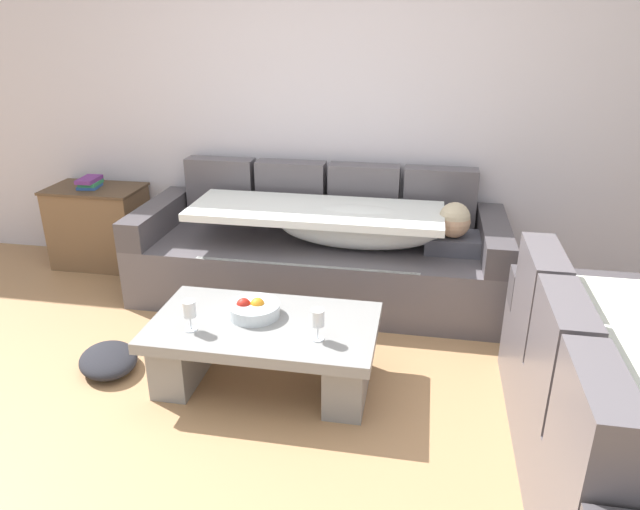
{
  "coord_description": "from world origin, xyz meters",
  "views": [
    {
      "loc": [
        0.78,
        -2.14,
        1.89
      ],
      "look_at": [
        0.19,
        1.04,
        0.55
      ],
      "focal_mm": 32.82,
      "sensor_mm": 36.0,
      "label": 1
    }
  ],
  "objects_px": {
    "book_stack_on_cabinet": "(90,182)",
    "wine_glass_near_right": "(318,319)",
    "side_cabinet": "(100,226)",
    "crumpled_garment": "(108,360)",
    "fruit_bowl": "(254,309)",
    "wine_glass_near_left": "(189,310)",
    "couch_along_wall": "(325,252)",
    "coffee_table": "(265,345)"
  },
  "relations": [
    {
      "from": "wine_glass_near_left",
      "to": "couch_along_wall",
      "type": "bearing_deg",
      "value": 70.08
    },
    {
      "from": "fruit_bowl",
      "to": "crumpled_garment",
      "type": "bearing_deg",
      "value": -173.43
    },
    {
      "from": "side_cabinet",
      "to": "couch_along_wall",
      "type": "bearing_deg",
      "value": -6.86
    },
    {
      "from": "couch_along_wall",
      "to": "coffee_table",
      "type": "xyz_separation_m",
      "value": [
        -0.13,
        -1.15,
        -0.09
      ]
    },
    {
      "from": "couch_along_wall",
      "to": "wine_glass_near_left",
      "type": "bearing_deg",
      "value": -109.92
    },
    {
      "from": "fruit_bowl",
      "to": "crumpled_garment",
      "type": "relative_size",
      "value": 0.7
    },
    {
      "from": "side_cabinet",
      "to": "crumpled_garment",
      "type": "height_order",
      "value": "side_cabinet"
    },
    {
      "from": "wine_glass_near_right",
      "to": "book_stack_on_cabinet",
      "type": "xyz_separation_m",
      "value": [
        -2.07,
        1.49,
        0.19
      ]
    },
    {
      "from": "crumpled_garment",
      "to": "wine_glass_near_right",
      "type": "bearing_deg",
      "value": -4.06
    },
    {
      "from": "coffee_table",
      "to": "book_stack_on_cabinet",
      "type": "height_order",
      "value": "book_stack_on_cabinet"
    },
    {
      "from": "fruit_bowl",
      "to": "wine_glass_near_left",
      "type": "bearing_deg",
      "value": -142.28
    },
    {
      "from": "wine_glass_near_right",
      "to": "book_stack_on_cabinet",
      "type": "bearing_deg",
      "value": 144.29
    },
    {
      "from": "fruit_bowl",
      "to": "side_cabinet",
      "type": "bearing_deg",
      "value": 141.75
    },
    {
      "from": "coffee_table",
      "to": "side_cabinet",
      "type": "bearing_deg",
      "value": 141.66
    },
    {
      "from": "wine_glass_near_left",
      "to": "crumpled_garment",
      "type": "bearing_deg",
      "value": 168.83
    },
    {
      "from": "crumpled_garment",
      "to": "couch_along_wall",
      "type": "bearing_deg",
      "value": 48.58
    },
    {
      "from": "side_cabinet",
      "to": "book_stack_on_cabinet",
      "type": "relative_size",
      "value": 3.23
    },
    {
      "from": "fruit_bowl",
      "to": "wine_glass_near_left",
      "type": "height_order",
      "value": "wine_glass_near_left"
    },
    {
      "from": "book_stack_on_cabinet",
      "to": "side_cabinet",
      "type": "bearing_deg",
      "value": 11.72
    },
    {
      "from": "couch_along_wall",
      "to": "side_cabinet",
      "type": "distance_m",
      "value": 1.87
    },
    {
      "from": "coffee_table",
      "to": "crumpled_garment",
      "type": "distance_m",
      "value": 0.94
    },
    {
      "from": "couch_along_wall",
      "to": "book_stack_on_cabinet",
      "type": "relative_size",
      "value": 11.44
    },
    {
      "from": "fruit_bowl",
      "to": "wine_glass_near_right",
      "type": "relative_size",
      "value": 1.69
    },
    {
      "from": "wine_glass_near_left",
      "to": "side_cabinet",
      "type": "distance_m",
      "value": 2.07
    },
    {
      "from": "couch_along_wall",
      "to": "crumpled_garment",
      "type": "relative_size",
      "value": 6.38
    },
    {
      "from": "wine_glass_near_left",
      "to": "wine_glass_near_right",
      "type": "bearing_deg",
      "value": 2.25
    },
    {
      "from": "wine_glass_near_left",
      "to": "crumpled_garment",
      "type": "distance_m",
      "value": 0.73
    },
    {
      "from": "couch_along_wall",
      "to": "book_stack_on_cabinet",
      "type": "bearing_deg",
      "value": 173.38
    },
    {
      "from": "couch_along_wall",
      "to": "coffee_table",
      "type": "bearing_deg",
      "value": -96.23
    },
    {
      "from": "fruit_bowl",
      "to": "wine_glass_near_right",
      "type": "bearing_deg",
      "value": -25.61
    },
    {
      "from": "coffee_table",
      "to": "wine_glass_near_left",
      "type": "distance_m",
      "value": 0.46
    },
    {
      "from": "couch_along_wall",
      "to": "crumpled_garment",
      "type": "bearing_deg",
      "value": -131.42
    },
    {
      "from": "coffee_table",
      "to": "side_cabinet",
      "type": "distance_m",
      "value": 2.21
    },
    {
      "from": "side_cabinet",
      "to": "wine_glass_near_left",
      "type": "bearing_deg",
      "value": -47.6
    },
    {
      "from": "couch_along_wall",
      "to": "wine_glass_near_right",
      "type": "relative_size",
      "value": 15.36
    },
    {
      "from": "book_stack_on_cabinet",
      "to": "wine_glass_near_right",
      "type": "bearing_deg",
      "value": -35.71
    },
    {
      "from": "wine_glass_near_right",
      "to": "book_stack_on_cabinet",
      "type": "height_order",
      "value": "book_stack_on_cabinet"
    },
    {
      "from": "book_stack_on_cabinet",
      "to": "crumpled_garment",
      "type": "height_order",
      "value": "book_stack_on_cabinet"
    },
    {
      "from": "side_cabinet",
      "to": "crumpled_garment",
      "type": "xyz_separation_m",
      "value": [
        0.82,
        -1.41,
        -0.26
      ]
    },
    {
      "from": "coffee_table",
      "to": "crumpled_garment",
      "type": "relative_size",
      "value": 3.0
    },
    {
      "from": "wine_glass_near_right",
      "to": "crumpled_garment",
      "type": "distance_m",
      "value": 1.31
    },
    {
      "from": "couch_along_wall",
      "to": "side_cabinet",
      "type": "xyz_separation_m",
      "value": [
        -1.86,
        0.22,
        -0.01
      ]
    }
  ]
}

